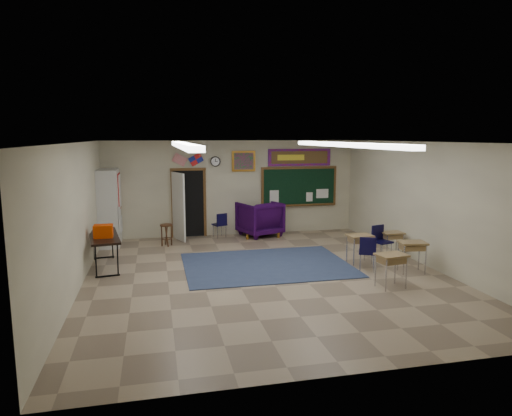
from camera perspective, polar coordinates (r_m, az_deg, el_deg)
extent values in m
plane|color=gray|center=(10.49, 1.33, -8.39)|extent=(9.00, 9.00, 0.00)
cube|color=beige|center=(14.51, -2.92, 2.51)|extent=(8.00, 0.04, 3.00)
cube|color=beige|center=(5.98, 11.87, -7.06)|extent=(8.00, 0.04, 3.00)
cube|color=beige|center=(9.98, -21.54, -1.07)|extent=(0.04, 9.00, 3.00)
cube|color=beige|center=(11.76, 20.64, 0.42)|extent=(0.04, 9.00, 3.00)
cube|color=white|center=(10.02, 1.39, 8.22)|extent=(8.00, 9.00, 0.04)
cube|color=navy|center=(11.28, 1.34, -7.09)|extent=(4.00, 3.00, 0.02)
cube|color=black|center=(14.40, -8.40, 0.56)|extent=(0.95, 0.04, 2.10)
cube|color=silver|center=(13.94, -9.68, 0.18)|extent=(0.35, 0.86, 2.05)
cube|color=brown|center=(15.01, 5.41, 2.69)|extent=(2.55, 0.05, 1.30)
cube|color=black|center=(15.00, 5.43, 2.69)|extent=(2.40, 0.03, 1.15)
cube|color=brown|center=(15.03, 5.45, 0.39)|extent=(2.40, 0.12, 0.04)
cube|color=red|center=(14.94, 5.47, 6.32)|extent=(2.10, 0.04, 0.55)
cube|color=brown|center=(14.93, 5.48, 6.32)|extent=(1.90, 0.03, 0.40)
cube|color=#A26A1F|center=(14.48, -1.56, 5.88)|extent=(0.75, 0.05, 0.65)
cube|color=#A51466|center=(14.46, -1.55, 5.87)|extent=(0.62, 0.03, 0.52)
cylinder|color=black|center=(14.33, -5.11, 5.81)|extent=(0.32, 0.05, 0.32)
cylinder|color=white|center=(14.31, -5.10, 5.81)|extent=(0.26, 0.02, 0.26)
cube|color=silver|center=(13.78, -17.87, 0.06)|extent=(0.55, 1.25, 2.20)
imported|color=#210533|center=(14.47, 0.47, -1.33)|extent=(1.50, 1.52, 1.09)
cube|color=olive|center=(11.57, 12.87, -3.39)|extent=(0.63, 0.49, 0.04)
cube|color=olive|center=(11.59, 12.85, -3.88)|extent=(0.54, 0.41, 0.12)
cube|color=olive|center=(12.43, 16.68, -2.98)|extent=(0.55, 0.42, 0.04)
cube|color=olive|center=(12.45, 16.66, -3.39)|extent=(0.48, 0.35, 0.11)
cube|color=olive|center=(9.88, 16.60, -5.66)|extent=(0.66, 0.53, 0.04)
cube|color=olive|center=(9.90, 16.57, -6.22)|extent=(0.57, 0.45, 0.12)
cube|color=olive|center=(11.11, 18.97, -4.12)|extent=(0.67, 0.54, 0.04)
cube|color=olive|center=(11.14, 18.95, -4.62)|extent=(0.58, 0.46, 0.12)
cube|color=black|center=(11.52, -18.48, -3.36)|extent=(0.92, 1.98, 0.05)
cube|color=#BF3603|center=(11.23, -18.55, -2.76)|extent=(0.42, 0.32, 0.30)
cylinder|color=#472B15|center=(13.33, -11.15, -2.11)|extent=(0.36, 0.36, 0.04)
torus|color=#472B15|center=(13.41, -11.10, -3.78)|extent=(0.29, 0.29, 0.02)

